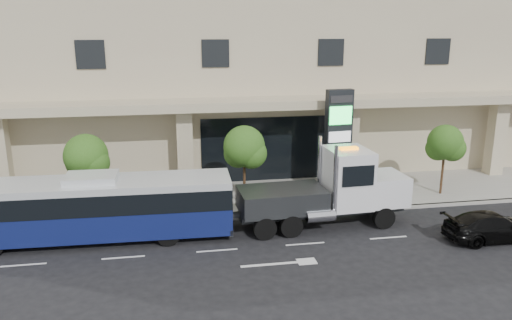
{
  "coord_description": "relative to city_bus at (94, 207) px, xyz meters",
  "views": [
    {
      "loc": [
        -5.78,
        -21.6,
        9.51
      ],
      "look_at": [
        -1.65,
        2.0,
        3.09
      ],
      "focal_mm": 35.0,
      "sensor_mm": 36.0,
      "label": 1
    }
  ],
  "objects": [
    {
      "name": "tree_mid",
      "position": [
        7.39,
        3.0,
        1.66
      ],
      "size": [
        2.28,
        2.2,
        4.38
      ],
      "color": "#422B19",
      "rests_on": "sidewalk"
    },
    {
      "name": "ground",
      "position": [
        9.36,
        -0.6,
        -1.6
      ],
      "size": [
        120.0,
        120.0,
        0.0
      ],
      "primitive_type": "plane",
      "color": "black",
      "rests_on": "ground"
    },
    {
      "name": "tow_truck",
      "position": [
        11.16,
        -0.08,
        0.16
      ],
      "size": [
        9.44,
        2.71,
        4.29
      ],
      "rotation": [
        0.0,
        0.0,
        0.05
      ],
      "color": "#2D3033",
      "rests_on": "ground"
    },
    {
      "name": "curb",
      "position": [
        9.36,
        1.4,
        -1.53
      ],
      "size": [
        120.0,
        0.3,
        0.15
      ],
      "primitive_type": "cube",
      "color": "gray",
      "rests_on": "ground"
    },
    {
      "name": "tree_right",
      "position": [
        18.89,
        3.0,
        1.43
      ],
      "size": [
        2.1,
        2.0,
        4.04
      ],
      "color": "#422B19",
      "rests_on": "sidewalk"
    },
    {
      "name": "tree_left",
      "position": [
        -0.61,
        3.0,
        1.51
      ],
      "size": [
        2.27,
        2.2,
        4.22
      ],
      "color": "#422B19",
      "rests_on": "sidewalk"
    },
    {
      "name": "sidewalk",
      "position": [
        9.36,
        4.4,
        -1.53
      ],
      "size": [
        120.0,
        6.0,
        0.15
      ],
      "primitive_type": "cube",
      "color": "gray",
      "rests_on": "ground"
    },
    {
      "name": "signage_pylon",
      "position": [
        12.89,
        4.06,
        1.61
      ],
      "size": [
        1.55,
        0.7,
        6.02
      ],
      "rotation": [
        0.0,
        0.0,
        0.1
      ],
      "color": "black",
      "rests_on": "sidewalk"
    },
    {
      "name": "convention_center",
      "position": [
        9.36,
        14.83,
        8.37
      ],
      "size": [
        60.0,
        17.6,
        20.0
      ],
      "color": "tan",
      "rests_on": "ground"
    },
    {
      "name": "black_sedan",
      "position": [
        17.94,
        -3.1,
        -0.95
      ],
      "size": [
        4.54,
        1.92,
        1.31
      ],
      "primitive_type": "imported",
      "rotation": [
        0.0,
        0.0,
        1.59
      ],
      "color": "black",
      "rests_on": "ground"
    },
    {
      "name": "city_bus",
      "position": [
        0.0,
        0.0,
        0.0
      ],
      "size": [
        12.48,
        2.95,
        3.15
      ],
      "rotation": [
        0.0,
        0.0,
        -0.03
      ],
      "color": "black",
      "rests_on": "ground"
    }
  ]
}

